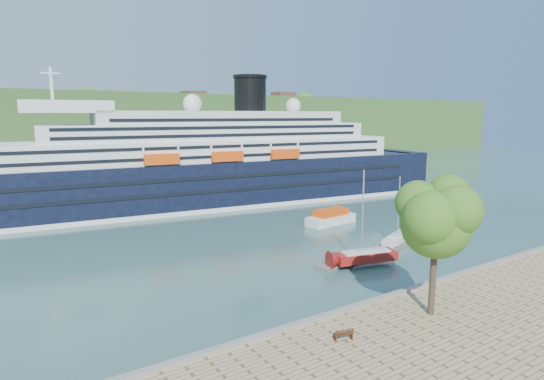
% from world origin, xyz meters
% --- Properties ---
extents(ground, '(400.00, 400.00, 0.00)m').
position_xyz_m(ground, '(0.00, 0.00, 0.00)').
color(ground, '#2A4B4A').
rests_on(ground, ground).
extents(far_hillside, '(400.00, 50.00, 24.00)m').
position_xyz_m(far_hillside, '(0.00, 145.00, 12.00)').
color(far_hillside, '#2A5120').
rests_on(far_hillside, ground).
extents(quay_coping, '(220.00, 0.50, 0.30)m').
position_xyz_m(quay_coping, '(0.00, -0.20, 1.15)').
color(quay_coping, slate).
rests_on(quay_coping, promenade).
extents(cruise_ship, '(108.74, 28.12, 24.17)m').
position_xyz_m(cruise_ship, '(-0.71, 51.26, 12.09)').
color(cruise_ship, black).
rests_on(cruise_ship, ground).
extents(park_bench, '(1.58, 1.05, 0.94)m').
position_xyz_m(park_bench, '(-13.77, -3.68, 1.47)').
color(park_bench, '#412012').
rests_on(park_bench, promenade).
extents(promenade_tree, '(7.30, 7.30, 12.09)m').
position_xyz_m(promenade_tree, '(-5.05, -4.35, 7.05)').
color(promenade_tree, '#326119').
rests_on(promenade_tree, promenade).
extents(floating_pontoon, '(16.14, 3.89, 0.36)m').
position_xyz_m(floating_pontoon, '(3.81, 11.55, 0.18)').
color(floating_pontoon, slate).
rests_on(floating_pontoon, ground).
extents(sailboat_red, '(8.30, 4.15, 10.33)m').
position_xyz_m(sailboat_red, '(1.19, 9.13, 5.16)').
color(sailboat_red, maroon).
rests_on(sailboat_red, ground).
extents(sailboat_white_far, '(6.85, 4.14, 8.57)m').
position_xyz_m(sailboat_white_far, '(11.03, 13.03, 4.28)').
color(sailboat_white_far, silver).
rests_on(sailboat_white_far, ground).
extents(tender_launch, '(8.76, 3.79, 2.35)m').
position_xyz_m(tender_launch, '(10.94, 26.41, 1.17)').
color(tender_launch, '#E4460D').
rests_on(tender_launch, ground).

